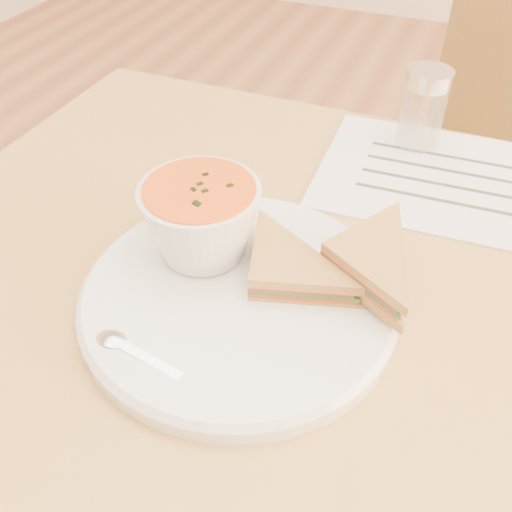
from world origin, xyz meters
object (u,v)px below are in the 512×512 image
at_px(dining_table, 316,455).
at_px(condiment_shaker, 423,109).
at_px(plate, 239,298).
at_px(soup_bowl, 202,224).
at_px(chair_far, 464,208).

xyz_separation_m(dining_table, condiment_shaker, (0.02, 0.29, 0.43)).
xyz_separation_m(dining_table, plate, (-0.08, -0.08, 0.38)).
xyz_separation_m(dining_table, soup_bowl, (-0.14, -0.04, 0.43)).
bearing_deg(soup_bowl, chair_far, 69.11).
relative_size(chair_far, plate, 2.73).
bearing_deg(plate, dining_table, 44.41).
height_order(plate, condiment_shaker, condiment_shaker).
relative_size(dining_table, plate, 3.21).
bearing_deg(plate, soup_bowl, 146.76).
bearing_deg(soup_bowl, plate, -33.24).
xyz_separation_m(chair_far, plate, (-0.20, -0.72, 0.33)).
bearing_deg(dining_table, condiment_shaker, 85.56).
xyz_separation_m(dining_table, chair_far, (0.12, 0.64, 0.05)).
distance_m(plate, soup_bowl, 0.08).
relative_size(plate, condiment_shaker, 2.87).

